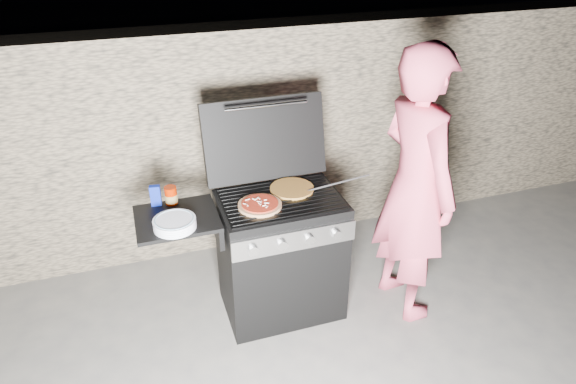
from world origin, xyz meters
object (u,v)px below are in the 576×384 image
object	(u,v)px
gas_grill	(246,262)
sauce_jar	(171,195)
pizza_topped	(260,204)
person	(415,187)

from	to	relation	value
gas_grill	sauce_jar	distance (m)	0.68
pizza_topped	person	bearing A→B (deg)	-8.36
gas_grill	pizza_topped	distance (m)	0.48
sauce_jar	person	bearing A→B (deg)	-13.74
person	gas_grill	bearing A→B (deg)	74.69
gas_grill	pizza_topped	xyz separation A→B (m)	(0.10, -0.06, 0.47)
gas_grill	person	size ratio (longest dim) A/B	0.70
person	pizza_topped	bearing A→B (deg)	76.81
gas_grill	person	bearing A→B (deg)	-10.48
pizza_topped	person	xyz separation A→B (m)	(1.02, -0.15, 0.03)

